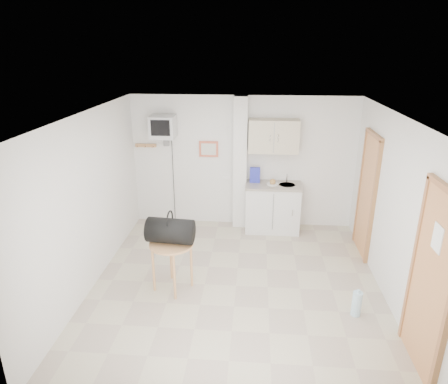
# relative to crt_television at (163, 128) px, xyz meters

# --- Properties ---
(ground) EXTENTS (4.50, 4.50, 0.00)m
(ground) POSITION_rel_crt_television_xyz_m (1.45, -2.02, -1.94)
(ground) COLOR #BCB295
(ground) RESTS_ON ground
(room_envelope) EXTENTS (4.24, 4.54, 2.55)m
(room_envelope) POSITION_rel_crt_television_xyz_m (1.69, -1.93, -0.40)
(room_envelope) COLOR white
(room_envelope) RESTS_ON ground
(kitchenette) EXTENTS (1.03, 0.58, 2.10)m
(kitchenette) POSITION_rel_crt_television_xyz_m (2.02, -0.02, -1.13)
(kitchenette) COLOR silver
(kitchenette) RESTS_ON ground
(crt_television) EXTENTS (0.44, 0.45, 2.15)m
(crt_television) POSITION_rel_crt_television_xyz_m (0.00, 0.00, 0.00)
(crt_television) COLOR slate
(crt_television) RESTS_ON ground
(round_table) EXTENTS (0.62, 0.62, 0.73)m
(round_table) POSITION_rel_crt_television_xyz_m (0.54, -2.15, -1.30)
(round_table) COLOR tan
(round_table) RESTS_ON ground
(duffel_bag) EXTENTS (0.68, 0.41, 0.48)m
(duffel_bag) POSITION_rel_crt_television_xyz_m (0.53, -2.13, -1.02)
(duffel_bag) COLOR black
(duffel_bag) RESTS_ON round_table
(water_bottle) EXTENTS (0.13, 0.13, 0.38)m
(water_bottle) POSITION_rel_crt_television_xyz_m (3.05, -2.56, -1.76)
(water_bottle) COLOR #AAD3E8
(water_bottle) RESTS_ON ground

